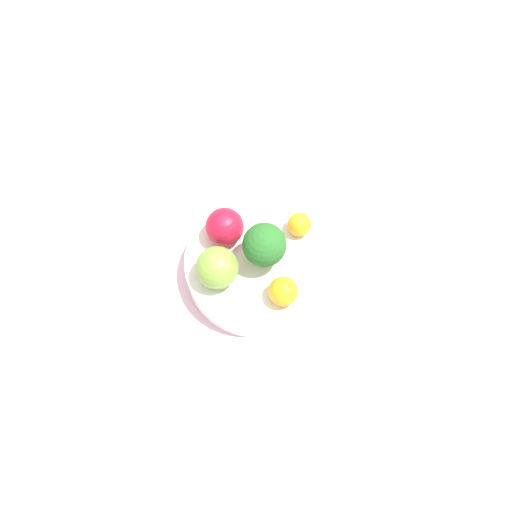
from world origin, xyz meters
name	(u,v)px	position (x,y,z in m)	size (l,w,h in m)	color
ground_plane	(256,278)	(0.00, 0.00, 0.00)	(6.00, 6.00, 0.00)	gray
table_surface	(256,275)	(0.00, 0.00, 0.01)	(1.20, 1.20, 0.02)	silver
bowl	(256,266)	(0.00, 0.00, 0.04)	(0.21, 0.21, 0.04)	white
broccoli	(264,246)	(0.00, -0.01, 0.11)	(0.06, 0.06, 0.07)	#8CB76B
apple_red	(225,227)	(0.03, 0.05, 0.09)	(0.06, 0.06, 0.06)	#B7142D
apple_green	(217,268)	(-0.03, 0.05, 0.09)	(0.06, 0.06, 0.06)	olive
orange_front	(283,291)	(-0.06, -0.04, 0.08)	(0.04, 0.04, 0.04)	orange
orange_back	(299,224)	(0.05, -0.06, 0.08)	(0.03, 0.03, 0.03)	orange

